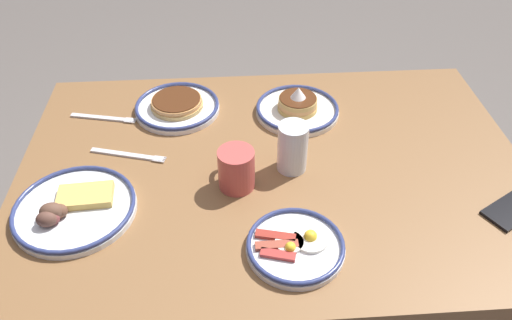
# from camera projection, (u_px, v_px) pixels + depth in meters

# --- Properties ---
(dining_table) EXTENTS (1.27, 0.87, 0.74)m
(dining_table) POSITION_uv_depth(u_px,v_px,m) (273.00, 200.00, 1.32)
(dining_table) COLOR brown
(dining_table) RESTS_ON ground_plane
(plate_near_main) EXTENTS (0.24, 0.24, 0.08)m
(plate_near_main) POSITION_uv_depth(u_px,v_px,m) (297.00, 108.00, 1.40)
(plate_near_main) COLOR silver
(plate_near_main) RESTS_ON dining_table
(plate_center_pancakes) EXTENTS (0.27, 0.27, 0.05)m
(plate_center_pancakes) POSITION_uv_depth(u_px,v_px,m) (73.00, 208.00, 1.11)
(plate_center_pancakes) COLOR white
(plate_center_pancakes) RESTS_ON dining_table
(plate_far_companion) EXTENTS (0.24, 0.24, 0.04)m
(plate_far_companion) POSITION_uv_depth(u_px,v_px,m) (177.00, 106.00, 1.41)
(plate_far_companion) COLOR white
(plate_far_companion) RESTS_ON dining_table
(plate_far_side) EXTENTS (0.21, 0.21, 0.04)m
(plate_far_side) POSITION_uv_depth(u_px,v_px,m) (295.00, 246.00, 1.03)
(plate_far_side) COLOR white
(plate_far_side) RESTS_ON dining_table
(coffee_mug) EXTENTS (0.09, 0.12, 0.10)m
(coffee_mug) POSITION_uv_depth(u_px,v_px,m) (236.00, 168.00, 1.16)
(coffee_mug) COLOR #BF4C47
(coffee_mug) RESTS_ON dining_table
(drinking_glass) EXTENTS (0.07, 0.07, 0.13)m
(drinking_glass) POSITION_uv_depth(u_px,v_px,m) (292.00, 150.00, 1.20)
(drinking_glass) COLOR silver
(drinking_glass) RESTS_ON dining_table
(fork_near) EXTENTS (0.20, 0.07, 0.01)m
(fork_near) POSITION_uv_depth(u_px,v_px,m) (129.00, 155.00, 1.27)
(fork_near) COLOR silver
(fork_near) RESTS_ON dining_table
(fork_far) EXTENTS (0.19, 0.06, 0.01)m
(fork_far) POSITION_uv_depth(u_px,v_px,m) (104.00, 118.00, 1.39)
(fork_far) COLOR silver
(fork_far) RESTS_ON dining_table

